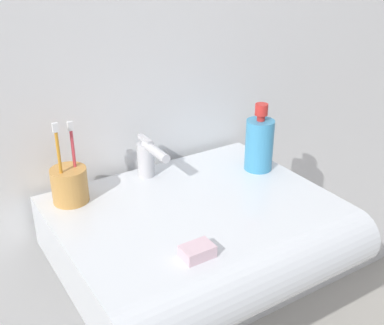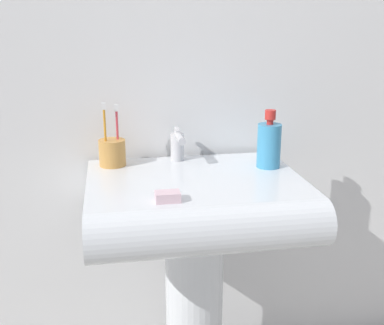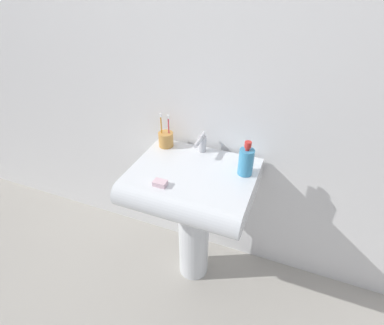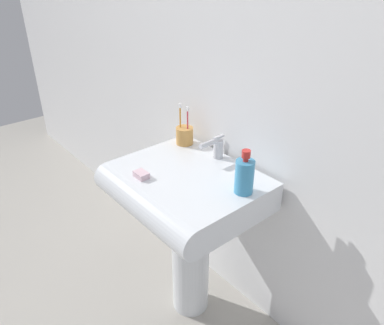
{
  "view_description": "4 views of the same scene",
  "coord_description": "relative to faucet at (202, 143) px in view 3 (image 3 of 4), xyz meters",
  "views": [
    {
      "loc": [
        -0.5,
        -0.8,
        1.32
      ],
      "look_at": [
        0.0,
        0.0,
        0.87
      ],
      "focal_mm": 45.0,
      "sensor_mm": 36.0,
      "label": 1
    },
    {
      "loc": [
        -0.23,
        -1.28,
        1.2
      ],
      "look_at": [
        -0.0,
        0.01,
        0.81
      ],
      "focal_mm": 45.0,
      "sensor_mm": 36.0,
      "label": 2
    },
    {
      "loc": [
        0.43,
        -1.12,
        1.62
      ],
      "look_at": [
        -0.01,
        -0.0,
        0.81
      ],
      "focal_mm": 28.0,
      "sensor_mm": 36.0,
      "label": 3
    },
    {
      "loc": [
        1.01,
        -0.85,
        1.55
      ],
      "look_at": [
        0.03,
        -0.01,
        0.83
      ],
      "focal_mm": 35.0,
      "sensor_mm": 36.0,
      "label": 4
    }
  ],
  "objects": [
    {
      "name": "ground_plane",
      "position": [
        0.02,
        -0.17,
        -0.82
      ],
      "size": [
        6.0,
        6.0,
        0.0
      ],
      "primitive_type": "plane",
      "color": "#ADA89E",
      "rests_on": "ground"
    },
    {
      "name": "wall_back",
      "position": [
        0.02,
        0.1,
        0.38
      ],
      "size": [
        5.0,
        0.05,
        2.4
      ],
      "primitive_type": "cube",
      "color": "white",
      "rests_on": "ground"
    },
    {
      "name": "sink_pedestal",
      "position": [
        0.02,
        -0.17,
        -0.5
      ],
      "size": [
        0.18,
        0.18,
        0.64
      ],
      "primitive_type": "cylinder",
      "color": "white",
      "rests_on": "ground"
    },
    {
      "name": "sink_basin",
      "position": [
        0.02,
        -0.21,
        -0.12
      ],
      "size": [
        0.6,
        0.51,
        0.12
      ],
      "color": "white",
      "rests_on": "sink_pedestal"
    },
    {
      "name": "faucet",
      "position": [
        0.0,
        0.0,
        0.0
      ],
      "size": [
        0.04,
        0.13,
        0.1
      ],
      "color": "silver",
      "rests_on": "sink_basin"
    },
    {
      "name": "toothbrush_cup",
      "position": [
        -0.2,
        -0.01,
        -0.01
      ],
      "size": [
        0.08,
        0.08,
        0.2
      ],
      "color": "#D19347",
      "rests_on": "sink_basin"
    },
    {
      "name": "soap_bottle",
      "position": [
        0.26,
        -0.11,
        0.02
      ],
      "size": [
        0.07,
        0.07,
        0.18
      ],
      "color": "#3F99CC",
      "rests_on": "sink_basin"
    },
    {
      "name": "bar_soap",
      "position": [
        -0.07,
        -0.34,
        -0.04
      ],
      "size": [
        0.06,
        0.04,
        0.02
      ],
      "primitive_type": "cube",
      "color": "silver",
      "rests_on": "sink_basin"
    }
  ]
}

